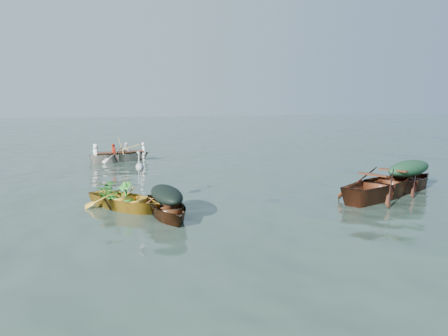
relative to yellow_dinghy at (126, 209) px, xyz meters
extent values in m
plane|color=#31453A|center=(3.89, -0.28, 0.00)|extent=(140.00, 140.00, 0.00)
imported|color=gold|center=(0.00, 0.00, 0.00)|extent=(2.94, 3.47, 0.88)
imported|color=#441E10|center=(0.87, -1.10, 0.00)|extent=(1.36, 3.38, 0.81)
imported|color=#4F2212|center=(8.82, -0.45, 0.00)|extent=(4.39, 2.82, 0.97)
imported|color=#511D14|center=(7.36, -1.06, 0.00)|extent=(5.22, 3.50, 1.21)
imported|color=beige|center=(0.78, 9.47, 0.00)|extent=(4.07, 1.79, 0.92)
ellipsoid|color=black|center=(0.87, -1.10, 0.61)|extent=(0.75, 1.86, 0.40)
ellipsoid|color=#183A21|center=(8.82, -0.45, 0.75)|extent=(2.41, 1.55, 0.52)
imported|color=#24671B|center=(-0.28, 0.47, 0.74)|extent=(1.08, 1.14, 0.60)
imported|color=silver|center=(0.78, 9.47, 0.84)|extent=(2.89, 1.49, 0.76)
camera|label=1|loc=(-1.18, -11.53, 2.83)|focal=35.00mm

